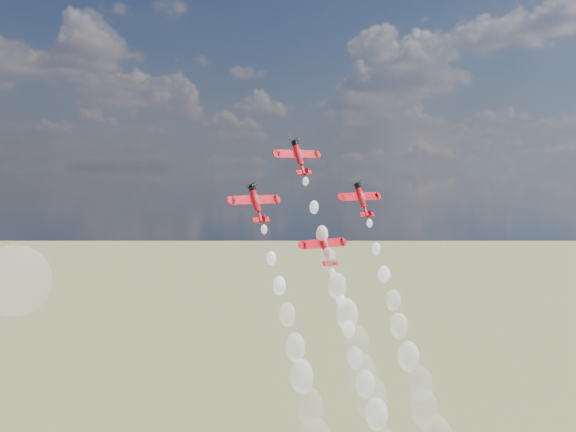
# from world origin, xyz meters

# --- Properties ---
(plane_lead) EXTENTS (10.73, 5.18, 7.20)m
(plane_lead) POSITION_xyz_m (12.24, 19.23, 93.46)
(plane_lead) COLOR #B80911
(plane_lead) RESTS_ON ground
(plane_left) EXTENTS (10.73, 5.18, 7.20)m
(plane_left) POSITION_xyz_m (-1.57, 15.24, 84.65)
(plane_left) COLOR #B80911
(plane_left) RESTS_ON ground
(plane_right) EXTENTS (10.73, 5.18, 7.20)m
(plane_right) POSITION_xyz_m (26.06, 15.24, 84.65)
(plane_right) COLOR #B80911
(plane_right) RESTS_ON ground
(plane_slot) EXTENTS (10.73, 5.18, 7.20)m
(plane_slot) POSITION_xyz_m (12.24, 11.25, 75.84)
(plane_slot) COLOR #B80911
(plane_slot) RESTS_ON ground
(smoke_trail_lead) EXTENTS (5.14, 21.74, 43.23)m
(smoke_trail_lead) POSITION_xyz_m (12.45, 2.17, 56.32)
(smoke_trail_lead) COLOR white
(smoke_trail_lead) RESTS_ON plane_lead
(smoke_trail_left) EXTENTS (5.21, 21.12, 43.32)m
(smoke_trail_left) POSITION_xyz_m (-1.88, -1.52, 47.53)
(smoke_trail_left) COLOR white
(smoke_trail_left) RESTS_ON plane_left
(smoke_trail_right) EXTENTS (5.17, 21.91, 43.51)m
(smoke_trail_right) POSITION_xyz_m (25.85, -1.87, 47.36)
(smoke_trail_right) COLOR white
(smoke_trail_right) RESTS_ON plane_right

